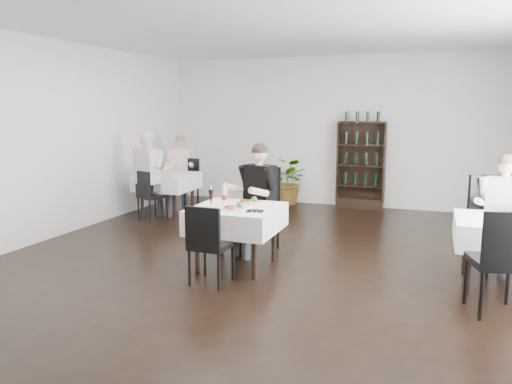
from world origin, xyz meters
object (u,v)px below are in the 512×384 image
potted_tree (289,181)px  diner_main (256,191)px  wine_shelf (361,166)px  main_table (237,218)px

potted_tree → diner_main: (0.56, -3.56, 0.38)m
diner_main → wine_shelf: bearing=76.6°
potted_tree → diner_main: 3.63m
potted_tree → diner_main: bearing=-81.0°
potted_tree → diner_main: diner_main is taller
wine_shelf → potted_tree: wine_shelf is taller
main_table → diner_main: bearing=88.0°
main_table → potted_tree: 4.23m
wine_shelf → main_table: wine_shelf is taller
potted_tree → diner_main: size_ratio=0.65×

